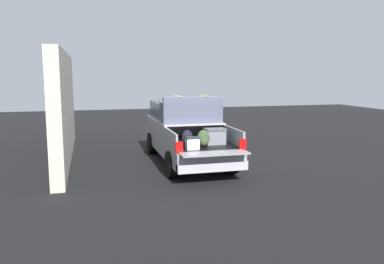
# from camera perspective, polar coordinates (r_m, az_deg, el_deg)

# --- Properties ---
(ground_plane) EXTENTS (40.00, 40.00, 0.00)m
(ground_plane) POSITION_cam_1_polar(r_m,az_deg,el_deg) (13.09, -0.67, -4.39)
(ground_plane) COLOR black
(pickup_truck) EXTENTS (6.05, 2.06, 2.23)m
(pickup_truck) POSITION_cam_1_polar(r_m,az_deg,el_deg) (13.27, -1.07, 0.02)
(pickup_truck) COLOR gray
(pickup_truck) RESTS_ON ground_plane
(building_facade) EXTENTS (8.62, 0.36, 3.59)m
(building_facade) POSITION_cam_1_polar(r_m,az_deg,el_deg) (14.27, -18.03, 3.58)
(building_facade) COLOR beige
(building_facade) RESTS_ON ground_plane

